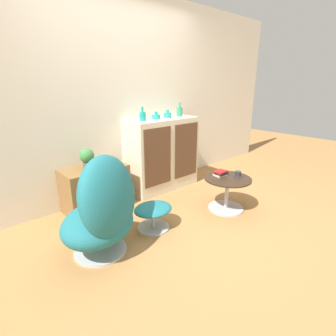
# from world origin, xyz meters

# --- Properties ---
(ground_plane) EXTENTS (12.00, 12.00, 0.00)m
(ground_plane) POSITION_xyz_m (0.00, 0.00, 0.00)
(ground_plane) COLOR #A87542
(wall_back) EXTENTS (6.40, 0.06, 2.60)m
(wall_back) POSITION_xyz_m (0.00, 1.40, 1.30)
(wall_back) COLOR silver
(wall_back) RESTS_ON ground_plane
(sideboard) EXTENTS (1.06, 0.46, 1.02)m
(sideboard) POSITION_xyz_m (0.48, 1.15, 0.51)
(sideboard) COLOR beige
(sideboard) RESTS_ON ground_plane
(tv_console) EXTENTS (0.75, 0.44, 0.54)m
(tv_console) POSITION_xyz_m (-0.58, 1.16, 0.27)
(tv_console) COLOR brown
(tv_console) RESTS_ON ground_plane
(egg_chair) EXTENTS (0.95, 0.93, 0.96)m
(egg_chair) POSITION_xyz_m (-0.94, 0.28, 0.43)
(egg_chair) COLOR #B7B7BC
(egg_chair) RESTS_ON ground_plane
(ottoman) EXTENTS (0.42, 0.36, 0.27)m
(ottoman) POSITION_xyz_m (-0.35, 0.32, 0.20)
(ottoman) COLOR #B7B7BC
(ottoman) RESTS_ON ground_plane
(coffee_table) EXTENTS (0.56, 0.56, 0.41)m
(coffee_table) POSITION_xyz_m (0.60, 0.08, 0.24)
(coffee_table) COLOR #B7B7BC
(coffee_table) RESTS_ON ground_plane
(vase_leftmost) EXTENTS (0.09, 0.09, 0.18)m
(vase_leftmost) POSITION_xyz_m (0.16, 1.15, 1.08)
(vase_leftmost) COLOR teal
(vase_leftmost) RESTS_ON sideboard
(vase_inner_left) EXTENTS (0.12, 0.12, 0.10)m
(vase_inner_left) POSITION_xyz_m (0.38, 1.15, 1.06)
(vase_inner_left) COLOR teal
(vase_inner_left) RESTS_ON sideboard
(vase_inner_right) EXTENTS (0.11, 0.11, 0.11)m
(vase_inner_right) POSITION_xyz_m (0.59, 1.15, 1.06)
(vase_inner_right) COLOR teal
(vase_inner_right) RESTS_ON sideboard
(vase_rightmost) EXTENTS (0.09, 0.09, 0.20)m
(vase_rightmost) POSITION_xyz_m (0.82, 1.15, 1.09)
(vase_rightmost) COLOR #2D8E6B
(vase_rightmost) RESTS_ON sideboard
(potted_plant) EXTENTS (0.17, 0.17, 0.24)m
(potted_plant) POSITION_xyz_m (-0.65, 1.16, 0.68)
(potted_plant) COLOR #4C4C51
(potted_plant) RESTS_ON tv_console
(teacup) EXTENTS (0.12, 0.12, 0.06)m
(teacup) POSITION_xyz_m (0.75, 0.04, 0.43)
(teacup) COLOR #2D2D33
(teacup) RESTS_ON coffee_table
(book_stack) EXTENTS (0.16, 0.13, 0.06)m
(book_stack) POSITION_xyz_m (0.60, 0.19, 0.44)
(book_stack) COLOR beige
(book_stack) RESTS_ON coffee_table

